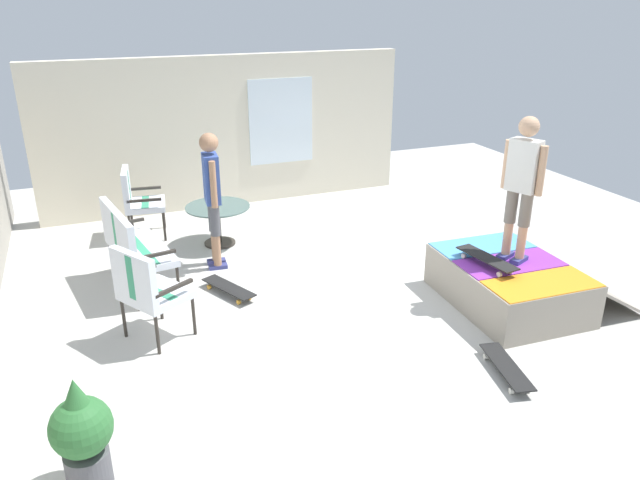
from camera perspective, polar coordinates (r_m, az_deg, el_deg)
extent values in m
cube|color=beige|center=(7.33, 2.82, -5.25)|extent=(12.00, 12.00, 0.10)
cube|color=beige|center=(10.17, -8.76, 10.00)|extent=(0.20, 6.00, 2.44)
cube|color=silver|center=(10.28, -3.69, 11.08)|extent=(0.03, 1.10, 1.40)
cube|color=gray|center=(7.26, 17.24, -3.94)|extent=(1.72, 1.30, 0.50)
cube|color=orange|center=(6.76, 20.19, -3.89)|extent=(0.59, 1.20, 0.01)
cube|color=purple|center=(7.15, 17.47, -2.08)|extent=(0.59, 1.20, 0.01)
cube|color=#4C99D8|center=(7.56, 15.04, -0.47)|extent=(0.59, 1.20, 0.01)
cylinder|color=#B2B2B7|center=(6.85, 13.47, -3.03)|extent=(1.60, 0.12, 0.05)
cube|color=gray|center=(7.83, 22.73, -2.98)|extent=(1.66, 0.79, 0.42)
cylinder|color=#2D2823|center=(7.20, -13.18, -4.00)|extent=(0.04, 0.04, 0.44)
cylinder|color=#2D2823|center=(8.23, -15.89, -0.87)|extent=(0.04, 0.04, 0.44)
cylinder|color=#2D2823|center=(7.09, -16.77, -4.81)|extent=(0.04, 0.04, 0.44)
cylinder|color=#2D2823|center=(8.13, -19.04, -1.54)|extent=(0.04, 0.04, 0.44)
cube|color=silver|center=(7.55, -16.50, -0.91)|extent=(1.32, 0.75, 0.08)
cube|color=#338C66|center=(7.54, -16.54, -0.61)|extent=(1.21, 0.30, 0.00)
cube|color=silver|center=(7.40, -18.48, 0.79)|extent=(1.25, 0.29, 0.50)
cube|color=#338C66|center=(7.40, -18.48, 0.79)|extent=(0.11, 0.10, 0.46)
cube|color=#2D2823|center=(6.95, -15.25, -1.37)|extent=(0.12, 0.47, 0.04)
cube|color=#2D2823|center=(8.05, -17.83, 1.59)|extent=(0.12, 0.47, 0.04)
cylinder|color=#2D2823|center=(8.99, -14.44, 1.25)|extent=(0.04, 0.04, 0.44)
cylinder|color=#2D2823|center=(9.49, -14.49, 2.38)|extent=(0.04, 0.04, 0.44)
cylinder|color=#2D2823|center=(9.01, -17.42, 0.97)|extent=(0.04, 0.04, 0.44)
cylinder|color=#2D2823|center=(9.51, -17.31, 2.11)|extent=(0.04, 0.04, 0.44)
cube|color=silver|center=(9.16, -16.09, 3.21)|extent=(0.69, 0.63, 0.08)
cube|color=#338C66|center=(9.15, -16.11, 3.46)|extent=(0.59, 0.18, 0.00)
cube|color=silver|center=(9.09, -17.76, 4.80)|extent=(0.63, 0.16, 0.50)
cube|color=#338C66|center=(9.09, -17.76, 4.80)|extent=(0.11, 0.10, 0.46)
cube|color=#2D2823|center=(8.84, -16.22, 3.60)|extent=(0.10, 0.47, 0.04)
cube|color=#2D2823|center=(9.39, -16.17, 4.69)|extent=(0.10, 0.47, 0.04)
cylinder|color=#2D2823|center=(6.48, -11.79, -6.99)|extent=(0.04, 0.04, 0.44)
cylinder|color=#2D2823|center=(6.86, -14.79, -5.55)|extent=(0.04, 0.04, 0.44)
cylinder|color=#2D2823|center=(6.23, -15.06, -8.57)|extent=(0.04, 0.04, 0.44)
cylinder|color=#2D2823|center=(6.62, -17.97, -6.98)|extent=(0.04, 0.04, 0.44)
cube|color=silver|center=(6.42, -15.14, -4.96)|extent=(0.81, 0.79, 0.08)
cube|color=#338C66|center=(6.40, -15.18, -4.63)|extent=(0.55, 0.38, 0.00)
cube|color=silver|center=(6.18, -17.11, -3.32)|extent=(0.57, 0.38, 0.50)
cube|color=#338C66|center=(6.18, -17.11, -3.32)|extent=(0.13, 0.12, 0.46)
cube|color=#2D2823|center=(6.14, -13.61, -4.43)|extent=(0.27, 0.43, 0.04)
cube|color=#2D2823|center=(6.57, -16.85, -2.97)|extent=(0.27, 0.43, 0.04)
cylinder|color=#2D2823|center=(8.69, -9.50, 1.32)|extent=(0.06, 0.06, 0.55)
cylinder|color=#2D2823|center=(8.78, -9.39, -0.27)|extent=(0.44, 0.44, 0.03)
cylinder|color=#4C6660|center=(8.59, -9.61, 3.09)|extent=(0.90, 0.90, 0.02)
cube|color=navy|center=(8.01, -9.56, -2.48)|extent=(0.13, 0.25, 0.05)
cylinder|color=#9E7051|center=(7.92, -9.67, -0.94)|extent=(0.10, 0.10, 0.42)
cylinder|color=#4C4C51|center=(7.76, -9.87, 1.89)|extent=(0.13, 0.13, 0.42)
cube|color=navy|center=(8.16, -9.72, -2.00)|extent=(0.13, 0.25, 0.05)
cylinder|color=#9E7051|center=(8.07, -9.83, -0.49)|extent=(0.10, 0.10, 0.42)
cylinder|color=#4C4C51|center=(7.92, -10.02, 2.29)|extent=(0.13, 0.13, 0.42)
cube|color=#334C99|center=(7.68, -10.20, 5.71)|extent=(0.34, 0.21, 0.62)
sphere|color=#9E7051|center=(7.57, -10.43, 9.01)|extent=(0.24, 0.24, 0.24)
cylinder|color=#9E7051|center=(7.50, -10.00, 5.15)|extent=(0.08, 0.08, 0.58)
cylinder|color=#9E7051|center=(7.88, -10.36, 5.96)|extent=(0.08, 0.08, 0.58)
cube|color=navy|center=(7.26, 17.03, -1.39)|extent=(0.20, 0.26, 0.05)
cylinder|color=tan|center=(7.18, 17.22, 0.19)|extent=(0.10, 0.10, 0.38)
cylinder|color=slate|center=(7.05, 17.57, 3.08)|extent=(0.13, 0.13, 0.38)
cube|color=navy|center=(7.19, 18.21, -1.76)|extent=(0.20, 0.26, 0.05)
cylinder|color=tan|center=(7.11, 18.41, -0.17)|extent=(0.10, 0.10, 0.38)
cylinder|color=slate|center=(6.98, 18.79, 2.74)|extent=(0.13, 0.13, 0.38)
cube|color=silver|center=(6.88, 18.65, 6.64)|extent=(0.37, 0.29, 0.57)
sphere|color=tan|center=(6.79, 19.08, 10.06)|extent=(0.22, 0.22, 0.22)
cylinder|color=tan|center=(6.97, 17.16, 6.84)|extent=(0.08, 0.08, 0.54)
cylinder|color=tan|center=(6.81, 20.12, 6.11)|extent=(0.08, 0.08, 0.54)
cube|color=black|center=(7.29, -8.60, -4.41)|extent=(0.81, 0.51, 0.02)
cylinder|color=gold|center=(7.56, -9.41, -3.99)|extent=(0.06, 0.05, 0.06)
cylinder|color=gold|center=(7.48, -10.39, -4.37)|extent=(0.06, 0.05, 0.06)
cylinder|color=gold|center=(7.16, -6.67, -5.38)|extent=(0.06, 0.05, 0.06)
cylinder|color=gold|center=(7.08, -7.67, -5.81)|extent=(0.06, 0.05, 0.06)
cube|color=black|center=(6.04, 17.15, -11.29)|extent=(0.82, 0.37, 0.02)
cylinder|color=silver|center=(6.32, 16.65, -10.34)|extent=(0.06, 0.04, 0.06)
cylinder|color=silver|center=(6.25, 15.31, -10.54)|extent=(0.06, 0.04, 0.06)
cylinder|color=silver|center=(5.91, 18.98, -13.13)|extent=(0.06, 0.04, 0.06)
cylinder|color=silver|center=(5.84, 17.55, -13.39)|extent=(0.06, 0.04, 0.06)
cube|color=black|center=(6.96, 15.43, -1.64)|extent=(0.82, 0.30, 0.01)
cylinder|color=silver|center=(7.22, 14.30, -1.21)|extent=(0.06, 0.04, 0.06)
cylinder|color=silver|center=(7.11, 13.36, -1.47)|extent=(0.06, 0.04, 0.06)
cylinder|color=silver|center=(6.86, 17.46, -2.82)|extent=(0.06, 0.04, 0.06)
cylinder|color=silver|center=(6.75, 16.52, -3.11)|extent=(0.06, 0.04, 0.06)
cylinder|color=#515156|center=(4.96, -20.92, -19.45)|extent=(0.32, 0.32, 0.30)
sphere|color=#2D6B33|center=(4.73, -21.55, -16.06)|extent=(0.44, 0.44, 0.44)
cone|color=#2D6B33|center=(4.58, -22.02, -13.49)|extent=(0.24, 0.24, 0.28)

